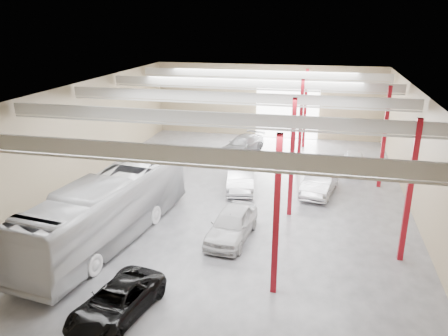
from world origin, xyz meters
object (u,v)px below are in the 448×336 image
at_px(car_row_c, 243,145).
at_px(black_sedan, 117,302).
at_px(car_row_a, 232,224).
at_px(car_right_near, 320,181).
at_px(car_row_b, 241,177).
at_px(car_right_far, 354,162).
at_px(coach_bus, 109,209).

bearing_deg(car_row_c, black_sedan, -72.36).
bearing_deg(car_row_a, car_right_near, 65.15).
bearing_deg(car_row_b, car_right_near, -4.99).
distance_m(car_row_a, car_row_c, 15.69).
height_order(car_row_b, car_right_near, car_right_near).
bearing_deg(car_right_far, car_row_b, -142.72).
distance_m(car_row_b, car_right_far, 9.63).
bearing_deg(coach_bus, car_row_b, 65.80).
bearing_deg(car_row_a, car_right_far, 66.99).
height_order(coach_bus, car_row_c, coach_bus).
height_order(car_row_c, car_right_far, car_row_c).
distance_m(car_row_a, car_right_near, 8.83).
xyz_separation_m(coach_bus, car_right_far, (13.15, 14.31, -1.04)).
height_order(black_sedan, car_row_a, car_row_a).
xyz_separation_m(black_sedan, car_row_a, (3.07, 7.30, 0.18)).
height_order(car_right_near, car_right_far, car_right_near).
relative_size(car_row_a, car_right_far, 1.19).
bearing_deg(coach_bus, car_row_c, 84.38).
relative_size(coach_bus, black_sedan, 2.70).
height_order(car_row_a, car_right_near, car_right_near).
xyz_separation_m(car_row_c, car_right_far, (9.20, -2.68, -0.05)).
xyz_separation_m(car_row_c, car_right_near, (6.73, -7.88, 0.09)).
relative_size(car_row_a, car_row_b, 0.96).
xyz_separation_m(coach_bus, black_sedan, (3.17, -5.83, -1.09)).
bearing_deg(car_right_far, car_right_near, -114.05).
bearing_deg(car_right_near, black_sedan, -106.27).
bearing_deg(car_right_near, car_right_far, 74.93).
xyz_separation_m(coach_bus, car_right_near, (10.67, 9.11, -0.90)).
relative_size(black_sedan, car_row_a, 0.95).
bearing_deg(car_right_near, car_row_a, -109.73).
height_order(car_row_a, car_row_b, car_row_b).
distance_m(car_row_c, car_right_far, 9.59).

